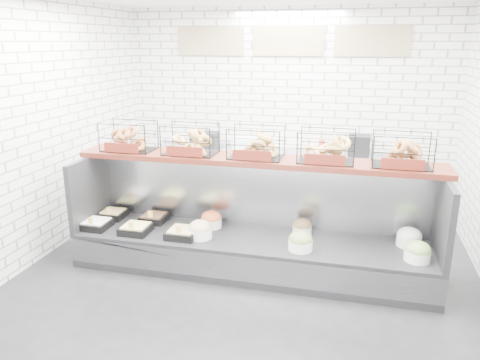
# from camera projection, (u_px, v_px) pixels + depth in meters

# --- Properties ---
(ground) EXTENTS (5.50, 5.50, 0.00)m
(ground) POSITION_uv_depth(u_px,v_px,m) (245.00, 281.00, 5.07)
(ground) COLOR black
(ground) RESTS_ON ground
(room_shell) EXTENTS (5.02, 5.51, 3.01)m
(room_shell) POSITION_uv_depth(u_px,v_px,m) (258.00, 84.00, 5.04)
(room_shell) COLOR white
(room_shell) RESTS_ON ground
(display_case) EXTENTS (4.00, 0.90, 1.20)m
(display_case) POSITION_uv_depth(u_px,v_px,m) (252.00, 241.00, 5.30)
(display_case) COLOR black
(display_case) RESTS_ON ground
(bagel_shelf) EXTENTS (4.10, 0.50, 0.40)m
(bagel_shelf) POSITION_uv_depth(u_px,v_px,m) (256.00, 147.00, 5.16)
(bagel_shelf) COLOR #40140D
(bagel_shelf) RESTS_ON display_case
(prep_counter) EXTENTS (4.00, 0.60, 1.20)m
(prep_counter) POSITION_uv_depth(u_px,v_px,m) (281.00, 179.00, 7.20)
(prep_counter) COLOR #93969B
(prep_counter) RESTS_ON ground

